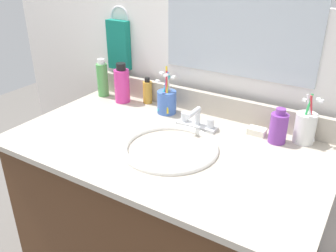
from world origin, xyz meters
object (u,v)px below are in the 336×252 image
(bottle_soap_pink, at_px, (122,85))
(bottle_oil_amber, at_px, (148,92))
(bottle_cream_purple, at_px, (278,127))
(faucet, at_px, (197,121))
(bottle_toner_green, at_px, (102,79))
(soap_bar, at_px, (257,131))
(hand_towel, at_px, (119,45))
(cup_blue_plastic, at_px, (167,101))
(cup_white_ceramic, at_px, (305,127))

(bottle_soap_pink, bearing_deg, bottle_oil_amber, 24.23)
(bottle_cream_purple, xyz_separation_m, bottle_soap_pink, (-0.69, 0.01, 0.02))
(faucet, relative_size, bottle_toner_green, 0.92)
(bottle_cream_purple, distance_m, soap_bar, 0.09)
(hand_towel, distance_m, cup_blue_plastic, 0.38)
(hand_towel, relative_size, faucet, 1.38)
(faucet, bearing_deg, cup_white_ceramic, 14.46)
(faucet, height_order, bottle_oil_amber, bottle_oil_amber)
(faucet, bearing_deg, bottle_cream_purple, 9.24)
(bottle_toner_green, relative_size, cup_blue_plastic, 0.88)
(bottle_oil_amber, height_order, cup_blue_plastic, cup_blue_plastic)
(faucet, xyz_separation_m, cup_blue_plastic, (-0.17, 0.06, 0.02))
(bottle_soap_pink, relative_size, bottle_toner_green, 1.01)
(bottle_cream_purple, height_order, bottle_soap_pink, bottle_soap_pink)
(bottle_cream_purple, xyz_separation_m, bottle_toner_green, (-0.81, 0.02, 0.02))
(bottle_cream_purple, bearing_deg, cup_blue_plastic, 178.60)
(hand_towel, height_order, bottle_toner_green, hand_towel)
(bottle_toner_green, bearing_deg, soap_bar, -0.25)
(hand_towel, xyz_separation_m, faucet, (0.49, -0.16, -0.19))
(bottle_toner_green, bearing_deg, bottle_soap_pink, -4.89)
(bottle_soap_pink, bearing_deg, faucet, -8.56)
(bottle_cream_purple, xyz_separation_m, cup_blue_plastic, (-0.46, 0.01, -0.00))
(bottle_cream_purple, relative_size, soap_bar, 1.99)
(faucet, height_order, cup_blue_plastic, cup_blue_plastic)
(cup_white_ceramic, bearing_deg, faucet, -165.54)
(hand_towel, bearing_deg, faucet, -18.36)
(bottle_cream_purple, bearing_deg, bottle_soap_pink, 178.96)
(bottle_cream_purple, xyz_separation_m, cup_white_ceramic, (0.08, 0.05, 0.00))
(bottle_toner_green, bearing_deg, faucet, -7.72)
(bottle_soap_pink, bearing_deg, cup_blue_plastic, -0.32)
(cup_blue_plastic, bearing_deg, faucet, -19.19)
(hand_towel, distance_m, faucet, 0.55)
(bottle_oil_amber, xyz_separation_m, cup_white_ceramic, (0.67, -0.01, 0.01))
(bottle_oil_amber, bearing_deg, cup_white_ceramic, -0.92)
(bottle_soap_pink, bearing_deg, soap_bar, 0.66)
(bottle_cream_purple, relative_size, bottle_soap_pink, 0.73)
(faucet, relative_size, cup_white_ceramic, 0.89)
(hand_towel, relative_size, bottle_soap_pink, 1.26)
(faucet, relative_size, bottle_soap_pink, 0.92)
(cup_blue_plastic, height_order, soap_bar, cup_blue_plastic)
(faucet, height_order, bottle_soap_pink, bottle_soap_pink)
(cup_blue_plastic, bearing_deg, cup_white_ceramic, 3.90)
(hand_towel, bearing_deg, soap_bar, -7.69)
(bottle_soap_pink, bearing_deg, bottle_cream_purple, -1.04)
(hand_towel, xyz_separation_m, bottle_cream_purple, (0.78, -0.11, -0.16))
(bottle_soap_pink, xyz_separation_m, soap_bar, (0.62, 0.01, -0.07))
(bottle_oil_amber, relative_size, cup_blue_plastic, 0.59)
(soap_bar, bearing_deg, bottle_toner_green, 179.75)
(cup_blue_plastic, bearing_deg, soap_bar, 1.26)
(bottle_cream_purple, relative_size, cup_blue_plastic, 0.65)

